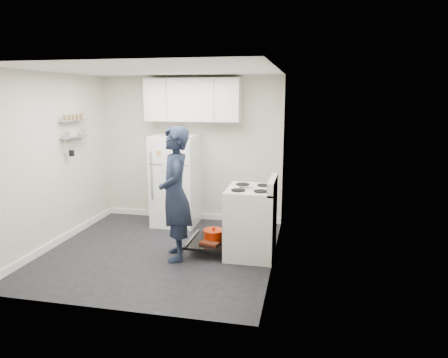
% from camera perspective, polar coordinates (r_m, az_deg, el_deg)
% --- Properties ---
extents(room, '(3.21, 3.21, 2.51)m').
position_cam_1_polar(room, '(5.55, -9.65, 1.65)').
color(room, black).
rests_on(room, ground).
extents(electric_range, '(0.66, 0.76, 1.10)m').
position_cam_1_polar(electric_range, '(5.52, 3.75, -6.18)').
color(electric_range, silver).
rests_on(electric_range, ground).
extents(open_oven_door, '(0.55, 0.71, 0.23)m').
position_cam_1_polar(open_oven_door, '(5.73, -1.88, -8.44)').
color(open_oven_door, black).
rests_on(open_oven_door, ground).
extents(refrigerator, '(0.72, 0.74, 1.59)m').
position_cam_1_polar(refrigerator, '(6.81, -6.90, -0.13)').
color(refrigerator, white).
rests_on(refrigerator, ground).
extents(upper_cabinets, '(1.60, 0.33, 0.70)m').
position_cam_1_polar(upper_cabinets, '(6.75, -4.49, 11.21)').
color(upper_cabinets, silver).
rests_on(upper_cabinets, room).
extents(wall_shelf_rack, '(0.14, 0.60, 0.61)m').
position_cam_1_polar(wall_shelf_rack, '(6.57, -20.58, 6.76)').
color(wall_shelf_rack, '#B2B2B7').
rests_on(wall_shelf_rack, room).
extents(person, '(0.64, 0.76, 1.79)m').
position_cam_1_polar(person, '(5.33, -6.99, -2.15)').
color(person, '#161E32').
rests_on(person, ground).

